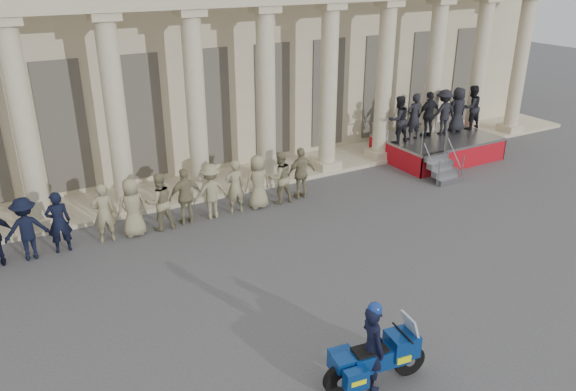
# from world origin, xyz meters

# --- Properties ---
(ground) EXTENTS (90.00, 90.00, 0.00)m
(ground) POSITION_xyz_m (0.00, 0.00, 0.00)
(ground) COLOR #47474A
(ground) RESTS_ON ground
(building) EXTENTS (40.00, 12.50, 9.00)m
(building) POSITION_xyz_m (-0.00, 14.74, 4.52)
(building) COLOR #C3B592
(building) RESTS_ON ground
(officer_rank) EXTENTS (18.94, 0.69, 1.81)m
(officer_rank) POSITION_xyz_m (-4.78, 6.23, 0.91)
(officer_rank) COLOR black
(officer_rank) RESTS_ON ground
(reviewing_stand) EXTENTS (4.91, 4.28, 2.78)m
(reviewing_stand) POSITION_xyz_m (11.45, 7.20, 1.57)
(reviewing_stand) COLOR gray
(reviewing_stand) RESTS_ON ground
(motorcycle) EXTENTS (2.19, 0.97, 1.41)m
(motorcycle) POSITION_xyz_m (0.79, -2.48, 0.61)
(motorcycle) COLOR black
(motorcycle) RESTS_ON ground
(rider) EXTENTS (0.51, 0.71, 1.89)m
(rider) POSITION_xyz_m (0.67, -2.47, 0.94)
(rider) COLOR black
(rider) RESTS_ON ground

